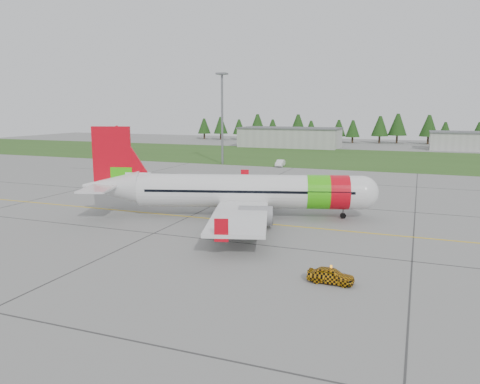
% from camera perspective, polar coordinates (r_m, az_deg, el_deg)
% --- Properties ---
extents(ground, '(320.00, 320.00, 0.00)m').
position_cam_1_polar(ground, '(43.40, 6.84, -6.90)').
color(ground, gray).
rests_on(ground, ground).
extents(aircraft, '(34.09, 32.20, 10.59)m').
position_cam_1_polar(aircraft, '(54.87, 0.23, 0.08)').
color(aircraft, silver).
rests_on(aircraft, ground).
extents(follow_me_car, '(1.21, 1.42, 3.45)m').
position_cam_1_polar(follow_me_car, '(35.15, 11.07, -8.20)').
color(follow_me_car, '#F8AA0D').
rests_on(follow_me_car, ground).
extents(service_van, '(1.65, 1.58, 4.41)m').
position_cam_1_polar(service_van, '(103.42, 4.94, 4.34)').
color(service_van, white).
rests_on(service_van, ground).
extents(grass_strip, '(320.00, 50.00, 0.03)m').
position_cam_1_polar(grass_strip, '(123.35, 16.25, 3.90)').
color(grass_strip, '#30561E').
rests_on(grass_strip, ground).
extents(taxi_guideline, '(120.00, 0.25, 0.02)m').
position_cam_1_polar(taxi_guideline, '(50.91, 9.06, -4.36)').
color(taxi_guideline, gold).
rests_on(taxi_guideline, ground).
extents(hangar_west, '(32.00, 14.00, 6.00)m').
position_cam_1_polar(hangar_west, '(155.81, 6.09, 6.58)').
color(hangar_west, '#A8A8A3').
rests_on(hangar_west, ground).
extents(hangar_east, '(24.00, 12.00, 5.20)m').
position_cam_1_polar(hangar_east, '(159.33, 26.46, 5.51)').
color(hangar_east, '#A8A8A3').
rests_on(hangar_east, ground).
extents(floodlight_mast, '(0.50, 0.50, 20.00)m').
position_cam_1_polar(floodlight_mast, '(106.89, -2.18, 8.75)').
color(floodlight_mast, slate).
rests_on(floodlight_mast, ground).
extents(treeline, '(160.00, 8.00, 10.00)m').
position_cam_1_polar(treeline, '(178.73, 17.88, 7.25)').
color(treeline, '#1C3F14').
rests_on(treeline, ground).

